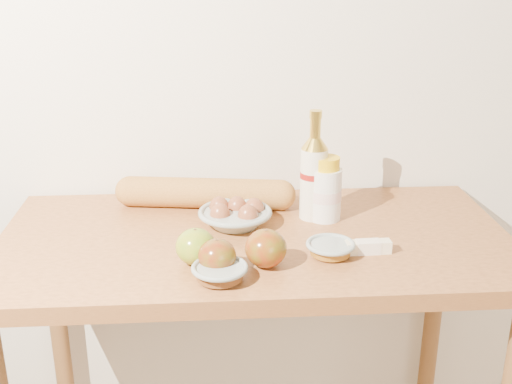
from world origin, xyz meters
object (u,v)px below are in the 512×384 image
(bourbon_bottle, at_px, (314,175))
(cream_bottle, at_px, (325,191))
(table, at_px, (255,282))
(baguette, at_px, (205,193))
(egg_bowl, at_px, (235,215))

(bourbon_bottle, distance_m, cream_bottle, 0.05)
(bourbon_bottle, relative_size, cream_bottle, 1.71)
(table, distance_m, bourbon_bottle, 0.30)
(cream_bottle, xyz_separation_m, baguette, (-0.30, 0.10, -0.04))
(egg_bowl, bearing_deg, table, -55.23)
(table, relative_size, cream_bottle, 7.48)
(baguette, bearing_deg, bourbon_bottle, -9.98)
(cream_bottle, bearing_deg, baguette, 145.75)
(bourbon_bottle, height_order, egg_bowl, bourbon_bottle)
(table, height_order, egg_bowl, egg_bowl)
(cream_bottle, bearing_deg, egg_bowl, 170.52)
(cream_bottle, relative_size, egg_bowl, 0.76)
(table, xyz_separation_m, egg_bowl, (-0.04, 0.06, 0.15))
(baguette, bearing_deg, egg_bowl, -50.96)
(baguette, bearing_deg, cream_bottle, -9.99)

